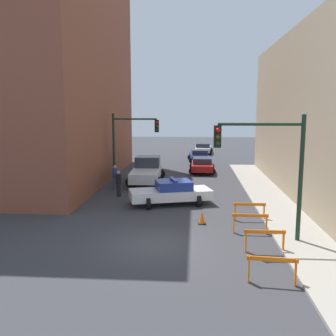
% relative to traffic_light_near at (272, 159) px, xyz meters
% --- Properties ---
extents(ground_plane, '(120.00, 120.00, 0.00)m').
position_rel_traffic_light_near_xyz_m(ground_plane, '(-4.73, -0.65, -3.53)').
color(ground_plane, '#38383D').
extents(sidewalk_right, '(2.40, 44.00, 0.12)m').
position_rel_traffic_light_near_xyz_m(sidewalk_right, '(1.47, -0.65, -3.47)').
color(sidewalk_right, '#9E998E').
rests_on(sidewalk_right, ground_plane).
extents(building_corner_left, '(14.00, 20.00, 16.99)m').
position_rel_traffic_light_near_xyz_m(building_corner_left, '(-16.73, 13.35, 4.96)').
color(building_corner_left, brown).
rests_on(building_corner_left, ground_plane).
extents(traffic_light_near, '(3.64, 0.35, 5.20)m').
position_rel_traffic_light_near_xyz_m(traffic_light_near, '(0.00, 0.00, 0.00)').
color(traffic_light_near, black).
rests_on(traffic_light_near, sidewalk_right).
extents(traffic_light_far, '(3.44, 0.35, 5.20)m').
position_rel_traffic_light_near_xyz_m(traffic_light_far, '(-8.03, 11.85, -0.13)').
color(traffic_light_far, black).
rests_on(traffic_light_far, ground_plane).
extents(police_car, '(5.03, 3.13, 1.52)m').
position_rel_traffic_light_near_xyz_m(police_car, '(-4.50, 6.00, -2.81)').
color(police_car, white).
rests_on(police_car, ground_plane).
extents(white_truck, '(2.74, 5.46, 1.90)m').
position_rel_traffic_light_near_xyz_m(white_truck, '(-6.76, 12.37, -2.62)').
color(white_truck, silver).
rests_on(white_truck, ground_plane).
extents(parked_car_near, '(2.30, 4.32, 1.31)m').
position_rel_traffic_light_near_xyz_m(parked_car_near, '(-2.50, 17.31, -2.86)').
color(parked_car_near, maroon).
rests_on(parked_car_near, ground_plane).
extents(parked_car_mid, '(2.50, 4.43, 1.31)m').
position_rel_traffic_light_near_xyz_m(parked_car_mid, '(-2.70, 23.80, -2.86)').
color(parked_car_mid, navy).
rests_on(parked_car_mid, ground_plane).
extents(parked_car_far, '(2.53, 4.45, 1.31)m').
position_rel_traffic_light_near_xyz_m(parked_car_far, '(-2.12, 31.16, -2.86)').
color(parked_car_far, silver).
rests_on(parked_car_far, ground_plane).
extents(pedestrian_crossing, '(0.37, 0.37, 1.66)m').
position_rel_traffic_light_near_xyz_m(pedestrian_crossing, '(-7.96, 7.72, -2.67)').
color(pedestrian_crossing, black).
rests_on(pedestrian_crossing, ground_plane).
extents(pedestrian_corner, '(0.42, 0.42, 1.66)m').
position_rel_traffic_light_near_xyz_m(pedestrian_corner, '(-8.67, 9.98, -2.67)').
color(pedestrian_corner, '#474C66').
rests_on(pedestrian_corner, ground_plane).
extents(barrier_front, '(1.60, 0.31, 0.90)m').
position_rel_traffic_light_near_xyz_m(barrier_front, '(-0.65, -3.87, -2.91)').
color(barrier_front, orange).
rests_on(barrier_front, ground_plane).
extents(barrier_mid, '(1.60, 0.17, 0.90)m').
position_rel_traffic_light_near_xyz_m(barrier_mid, '(-0.40, -1.17, -2.91)').
color(barrier_mid, orange).
rests_on(barrier_mid, ground_plane).
extents(barrier_back, '(1.60, 0.19, 0.90)m').
position_rel_traffic_light_near_xyz_m(barrier_back, '(-0.64, 1.06, -2.91)').
color(barrier_back, orange).
rests_on(barrier_back, ground_plane).
extents(barrier_corner, '(1.60, 0.21, 0.90)m').
position_rel_traffic_light_near_xyz_m(barrier_corner, '(-0.39, 3.04, -2.91)').
color(barrier_corner, orange).
rests_on(barrier_corner, ground_plane).
extents(traffic_cone, '(0.36, 0.36, 0.66)m').
position_rel_traffic_light_near_xyz_m(traffic_cone, '(-2.76, 2.30, -3.21)').
color(traffic_cone, black).
rests_on(traffic_cone, ground_plane).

